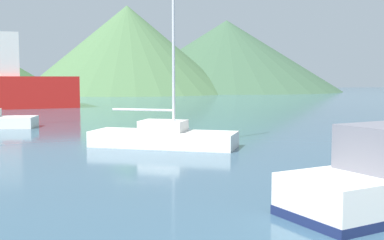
{
  "coord_description": "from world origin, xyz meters",
  "views": [
    {
      "loc": [
        -6.78,
        -4.11,
        2.9
      ],
      "look_at": [
        0.69,
        14.0,
        1.2
      ],
      "focal_mm": 45.0,
      "sensor_mm": 36.0,
      "label": 1
    }
  ],
  "objects": [
    {
      "name": "sailboat_inner",
      "position": [
        -0.18,
        15.07,
        0.47
      ],
      "size": [
        6.1,
        5.31,
        9.84
      ],
      "rotation": [
        0.0,
        0.0,
        -0.65
      ],
      "color": "white",
      "rests_on": "ground_plane"
    },
    {
      "name": "hill_far_east",
      "position": [
        42.53,
        94.91,
        8.02
      ],
      "size": [
        51.46,
        51.46,
        16.03
      ],
      "color": "#38563D",
      "rests_on": "ground_plane"
    },
    {
      "name": "hill_east",
      "position": [
        17.97,
        89.51,
        8.61
      ],
      "size": [
        41.46,
        41.46,
        17.23
      ],
      "color": "#476B42",
      "rests_on": "ground_plane"
    }
  ]
}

